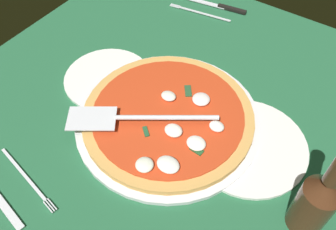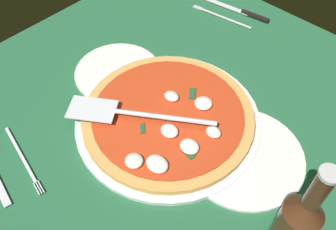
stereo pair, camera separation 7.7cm
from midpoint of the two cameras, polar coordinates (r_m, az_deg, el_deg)
name	(u,v)px [view 1 (the left image)]	position (r cm, az deg, el deg)	size (l,w,h in cm)	color
ground_plane	(171,106)	(82.03, -2.23, 1.31)	(94.86, 94.86, 0.80)	#225C39
checker_pattern	(171,104)	(81.69, -2.24, 1.51)	(94.86, 94.86, 0.10)	silver
pizza_pan	(168,120)	(77.96, -2.81, -0.95)	(39.48, 39.48, 1.33)	silver
dinner_plate_left	(248,146)	(75.14, 9.57, -4.95)	(24.12, 24.12, 1.00)	white
dinner_plate_right	(108,79)	(88.28, -11.90, 5.46)	(20.46, 20.46, 1.00)	white
pizza	(169,116)	(76.57, -2.76, -0.41)	(36.38, 36.38, 2.99)	tan
pizza_server	(132,118)	(73.91, -8.62, -0.64)	(27.36, 20.10, 1.00)	silver
place_setting_near	(209,10)	(108.16, 4.36, 16.00)	(20.71, 13.89, 1.40)	white
place_setting_far	(8,184)	(77.54, -26.41, -9.90)	(21.31, 16.28, 1.40)	white
beer_bottle	(317,201)	(62.53, 19.06, -12.83)	(6.19, 6.19, 23.00)	#472816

